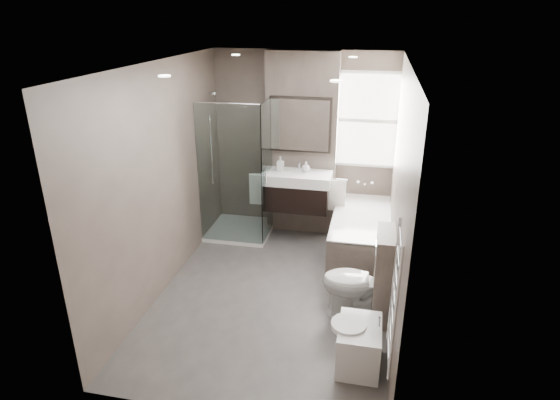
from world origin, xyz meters
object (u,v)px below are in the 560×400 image
(toilet, at_px, (359,283))
(bidet, at_px, (358,344))
(bathtub, at_px, (360,233))
(vanity, at_px, (297,190))

(toilet, relative_size, bidet, 1.42)
(bathtub, xyz_separation_m, toilet, (0.05, -1.38, 0.08))
(bathtub, relative_size, toilet, 2.04)
(vanity, relative_size, bathtub, 0.59)
(bathtub, relative_size, bidet, 2.89)
(bathtub, height_order, toilet, toilet)
(vanity, height_order, toilet, vanity)
(vanity, xyz_separation_m, bathtub, (0.92, -0.33, -0.43))
(toilet, distance_m, bidet, 0.80)
(bathtub, distance_m, toilet, 1.38)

